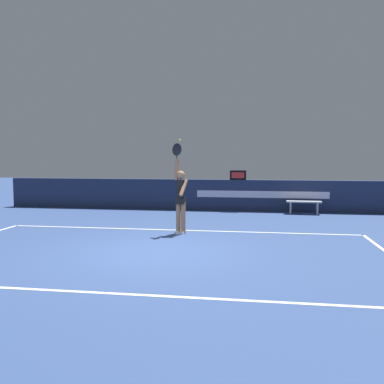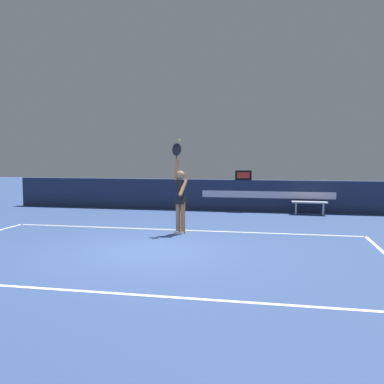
% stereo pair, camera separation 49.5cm
% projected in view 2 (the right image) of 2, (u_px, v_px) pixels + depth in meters
% --- Properties ---
extents(ground_plane, '(60.00, 60.00, 0.00)m').
position_uv_depth(ground_plane, '(151.00, 251.00, 9.19)').
color(ground_plane, navy).
extents(court_lines, '(10.16, 5.67, 0.00)m').
position_uv_depth(court_lines, '(150.00, 251.00, 9.15)').
color(court_lines, white).
rests_on(court_lines, ground).
extents(back_wall, '(15.90, 0.23, 1.21)m').
position_uv_depth(back_wall, '(206.00, 195.00, 16.30)').
color(back_wall, '#212C4B').
rests_on(back_wall, ground).
extents(speed_display, '(0.62, 0.20, 0.36)m').
position_uv_depth(speed_display, '(243.00, 175.00, 15.94)').
color(speed_display, black).
rests_on(speed_display, back_wall).
extents(tennis_player, '(0.47, 0.44, 2.48)m').
position_uv_depth(tennis_player, '(180.00, 196.00, 11.24)').
color(tennis_player, '#9E7151').
rests_on(tennis_player, ground).
extents(tennis_ball, '(0.07, 0.07, 0.07)m').
position_uv_depth(tennis_ball, '(179.00, 140.00, 11.12)').
color(tennis_ball, '#CBDD38').
extents(courtside_bench_near, '(1.27, 0.41, 0.48)m').
position_uv_depth(courtside_bench_near, '(309.00, 205.00, 14.99)').
color(courtside_bench_near, '#A8B0B6').
rests_on(courtside_bench_near, ground).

